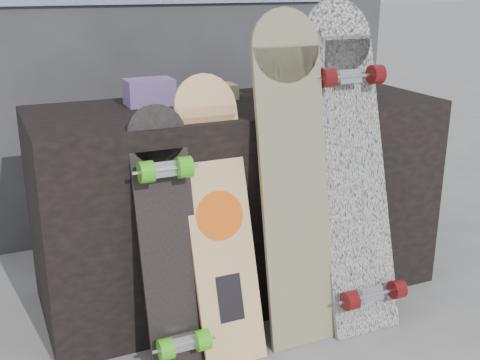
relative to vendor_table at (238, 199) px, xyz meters
name	(u,v)px	position (x,y,z in m)	size (l,w,h in m)	color
ground	(294,347)	(0.00, -0.50, -0.40)	(60.00, 60.00, 0.00)	slate
vendor_table	(238,199)	(0.00, 0.00, 0.00)	(1.60, 0.60, 0.80)	black
booth	(169,13)	(0.00, 0.85, 0.70)	(2.40, 0.22, 2.20)	#313136
merch_box_purple	(149,92)	(-0.32, 0.11, 0.45)	(0.18, 0.12, 0.10)	#5C3F81
merch_box_small	(311,83)	(0.31, -0.02, 0.46)	(0.14, 0.14, 0.12)	#5C3F81
merch_box_flat	(209,92)	(-0.08, 0.11, 0.43)	(0.22, 0.10, 0.06)	#D1B78C
longboard_geisha	(219,211)	(-0.23, -0.35, 0.11)	(0.22, 0.31, 0.96)	#CABA88
longboard_celtic	(293,171)	(0.04, -0.38, 0.22)	(0.26, 0.24, 1.18)	beige
longboard_cascadia	(352,161)	(0.30, -0.35, 0.22)	(0.28, 0.41, 1.20)	white
skateboard_dark	(169,239)	(-0.41, -0.38, 0.05)	(0.20, 0.28, 0.88)	black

